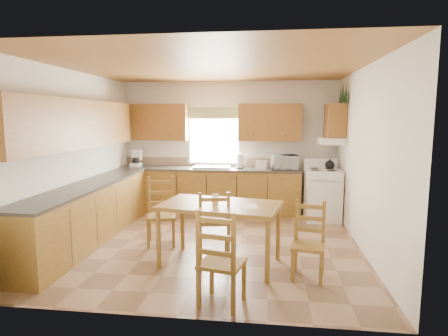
# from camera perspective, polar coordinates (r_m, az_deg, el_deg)

# --- Properties ---
(floor) EXTENTS (4.50, 4.50, 0.00)m
(floor) POSITION_cam_1_polar(r_m,az_deg,el_deg) (6.01, -1.81, -11.30)
(floor) COLOR #87674D
(floor) RESTS_ON ground
(ceiling) EXTENTS (4.50, 4.50, 0.00)m
(ceiling) POSITION_cam_1_polar(r_m,az_deg,el_deg) (5.73, -1.93, 15.16)
(ceiling) COLOR olive
(ceiling) RESTS_ON floor
(wall_left) EXTENTS (4.50, 4.50, 0.00)m
(wall_left) POSITION_cam_1_polar(r_m,az_deg,el_deg) (6.46, -22.01, 1.76)
(wall_left) COLOR silver
(wall_left) RESTS_ON floor
(wall_right) EXTENTS (4.50, 4.50, 0.00)m
(wall_right) POSITION_cam_1_polar(r_m,az_deg,el_deg) (5.81, 20.65, 1.21)
(wall_right) COLOR silver
(wall_right) RESTS_ON floor
(wall_back) EXTENTS (4.50, 4.50, 0.00)m
(wall_back) POSITION_cam_1_polar(r_m,az_deg,el_deg) (7.93, 0.66, 3.34)
(wall_back) COLOR silver
(wall_back) RESTS_ON floor
(wall_front) EXTENTS (4.50, 4.50, 0.00)m
(wall_front) POSITION_cam_1_polar(r_m,az_deg,el_deg) (3.53, -7.56, -2.29)
(wall_front) COLOR silver
(wall_front) RESTS_ON floor
(lower_cab_back) EXTENTS (3.75, 0.60, 0.88)m
(lower_cab_back) POSITION_cam_1_polar(r_m,az_deg,el_deg) (7.81, -2.33, -3.48)
(lower_cab_back) COLOR olive
(lower_cab_back) RESTS_ON floor
(lower_cab_left) EXTENTS (0.60, 3.60, 0.88)m
(lower_cab_left) POSITION_cam_1_polar(r_m,az_deg,el_deg) (6.34, -19.86, -6.60)
(lower_cab_left) COLOR olive
(lower_cab_left) RESTS_ON floor
(counter_back) EXTENTS (3.75, 0.63, 0.04)m
(counter_back) POSITION_cam_1_polar(r_m,az_deg,el_deg) (7.74, -2.35, -0.13)
(counter_back) COLOR #3D3934
(counter_back) RESTS_ON lower_cab_back
(counter_left) EXTENTS (0.63, 3.60, 0.04)m
(counter_left) POSITION_cam_1_polar(r_m,az_deg,el_deg) (6.24, -20.06, -2.51)
(counter_left) COLOR #3D3934
(counter_left) RESTS_ON lower_cab_left
(backsplash) EXTENTS (3.75, 0.01, 0.18)m
(backsplash) POSITION_cam_1_polar(r_m,az_deg,el_deg) (8.01, -2.01, 0.93)
(backsplash) COLOR #867259
(backsplash) RESTS_ON counter_back
(upper_cab_back_left) EXTENTS (1.41, 0.33, 0.75)m
(upper_cab_back_left) POSITION_cam_1_polar(r_m,az_deg,el_deg) (8.07, -10.53, 6.87)
(upper_cab_back_left) COLOR brown
(upper_cab_back_left) RESTS_ON wall_back
(upper_cab_back_right) EXTENTS (1.25, 0.33, 0.75)m
(upper_cab_back_right) POSITION_cam_1_polar(r_m,az_deg,el_deg) (7.70, 6.97, 6.91)
(upper_cab_back_right) COLOR brown
(upper_cab_back_right) RESTS_ON wall_back
(upper_cab_left) EXTENTS (0.33, 3.60, 0.75)m
(upper_cab_left) POSITION_cam_1_polar(r_m,az_deg,el_deg) (6.22, -21.58, 6.24)
(upper_cab_left) COLOR brown
(upper_cab_left) RESTS_ON wall_left
(upper_cab_stove) EXTENTS (0.33, 0.62, 0.62)m
(upper_cab_stove) POSITION_cam_1_polar(r_m,az_deg,el_deg) (7.36, 16.56, 6.96)
(upper_cab_stove) COLOR brown
(upper_cab_stove) RESTS_ON wall_right
(range_hood) EXTENTS (0.44, 0.62, 0.12)m
(range_hood) POSITION_cam_1_polar(r_m,az_deg,el_deg) (7.36, 16.06, 4.02)
(range_hood) COLOR white
(range_hood) RESTS_ON wall_right
(window_frame) EXTENTS (1.13, 0.02, 1.18)m
(window_frame) POSITION_cam_1_polar(r_m,az_deg,el_deg) (7.93, -1.52, 4.78)
(window_frame) COLOR white
(window_frame) RESTS_ON wall_back
(window_pane) EXTENTS (1.05, 0.01, 1.10)m
(window_pane) POSITION_cam_1_polar(r_m,az_deg,el_deg) (7.93, -1.52, 4.78)
(window_pane) COLOR white
(window_pane) RESTS_ON wall_back
(window_valance) EXTENTS (1.19, 0.01, 0.24)m
(window_valance) POSITION_cam_1_polar(r_m,az_deg,el_deg) (7.89, -1.57, 8.40)
(window_valance) COLOR #3C572D
(window_valance) RESTS_ON wall_back
(sink_basin) EXTENTS (0.75, 0.45, 0.04)m
(sink_basin) POSITION_cam_1_polar(r_m,az_deg,el_deg) (7.72, -1.80, 0.15)
(sink_basin) COLOR silver
(sink_basin) RESTS_ON counter_back
(pine_decal_a) EXTENTS (0.22, 0.22, 0.36)m
(pine_decal_a) POSITION_cam_1_polar(r_m,az_deg,el_deg) (7.08, 18.20, 10.77)
(pine_decal_a) COLOR #133C18
(pine_decal_a) RESTS_ON wall_right
(pine_decal_b) EXTENTS (0.22, 0.22, 0.36)m
(pine_decal_b) POSITION_cam_1_polar(r_m,az_deg,el_deg) (7.39, 17.73, 10.95)
(pine_decal_b) COLOR #133C18
(pine_decal_b) RESTS_ON wall_right
(pine_decal_c) EXTENTS (0.22, 0.22, 0.36)m
(pine_decal_c) POSITION_cam_1_polar(r_m,az_deg,el_deg) (7.71, 17.28, 10.53)
(pine_decal_c) COLOR #133C18
(pine_decal_c) RESTS_ON wall_right
(stove) EXTENTS (0.68, 0.70, 0.96)m
(stove) POSITION_cam_1_polar(r_m,az_deg,el_deg) (7.42, 14.68, -4.03)
(stove) COLOR white
(stove) RESTS_ON floor
(coffeemaker) EXTENTS (0.25, 0.27, 0.31)m
(coffeemaker) POSITION_cam_1_polar(r_m,az_deg,el_deg) (8.16, -13.29, 1.32)
(coffeemaker) COLOR white
(coffeemaker) RESTS_ON counter_back
(paper_towel) EXTENTS (0.13, 0.13, 0.30)m
(paper_towel) POSITION_cam_1_polar(r_m,az_deg,el_deg) (7.65, 2.44, 1.05)
(paper_towel) COLOR white
(paper_towel) RESTS_ON counter_back
(toaster) EXTENTS (0.23, 0.16, 0.18)m
(toaster) POSITION_cam_1_polar(r_m,az_deg,el_deg) (7.58, 5.68, 0.49)
(toaster) COLOR white
(toaster) RESTS_ON counter_back
(microwave) EXTENTS (0.53, 0.43, 0.29)m
(microwave) POSITION_cam_1_polar(r_m,az_deg,el_deg) (7.61, 9.26, 0.88)
(microwave) COLOR white
(microwave) RESTS_ON counter_back
(dining_table) EXTENTS (1.68, 1.15, 0.83)m
(dining_table) POSITION_cam_1_polar(r_m,az_deg,el_deg) (5.06, -0.60, -10.05)
(dining_table) COLOR olive
(dining_table) RESTS_ON floor
(chair_near_left) EXTENTS (0.49, 0.48, 1.00)m
(chair_near_left) POSITION_cam_1_polar(r_m,az_deg,el_deg) (5.05, -1.56, -9.05)
(chair_near_left) COLOR olive
(chair_near_left) RESTS_ON floor
(chair_near_right) EXTENTS (0.52, 0.50, 1.04)m
(chair_near_right) POSITION_cam_1_polar(r_m,az_deg,el_deg) (4.00, -0.33, -13.39)
(chair_near_right) COLOR olive
(chair_near_right) RESTS_ON floor
(chair_far_left) EXTENTS (0.52, 0.51, 1.03)m
(chair_far_left) POSITION_cam_1_polar(r_m,az_deg,el_deg) (5.87, -9.59, -6.60)
(chair_far_left) COLOR olive
(chair_far_left) RESTS_ON floor
(chair_far_right) EXTENTS (0.45, 0.44, 0.93)m
(chair_far_right) POSITION_cam_1_polar(r_m,az_deg,el_deg) (4.75, 12.74, -10.81)
(chair_far_right) COLOR olive
(chair_far_right) RESTS_ON floor
(table_paper) EXTENTS (0.27, 0.33, 0.00)m
(table_paper) POSITION_cam_1_polar(r_m,az_deg,el_deg) (4.81, 3.82, -5.85)
(table_paper) COLOR white
(table_paper) RESTS_ON dining_table
(table_card) EXTENTS (0.09, 0.03, 0.12)m
(table_card) POSITION_cam_1_polar(r_m,az_deg,el_deg) (5.00, -1.34, -4.62)
(table_card) COLOR white
(table_card) RESTS_ON dining_table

